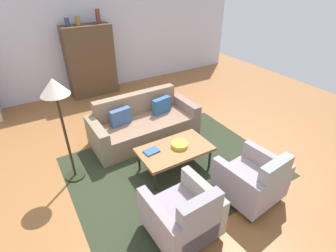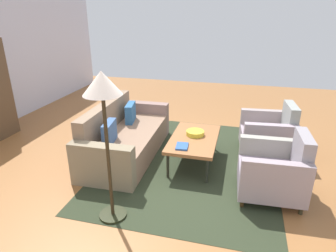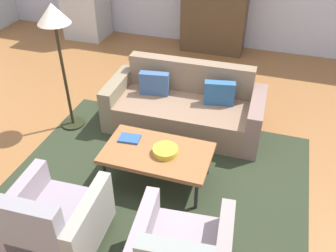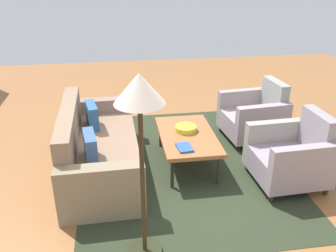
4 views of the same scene
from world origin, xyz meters
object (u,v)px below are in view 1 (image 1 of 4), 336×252
(armchair_left, at_px, (184,217))
(vase_round, at_px, (78,21))
(couch, at_px, (143,124))
(coffee_table, at_px, (175,150))
(armchair_right, at_px, (254,182))
(book_stack, at_px, (152,151))
(vase_small, at_px, (98,16))
(cabinet, at_px, (90,61))
(vase_tall, at_px, (67,22))
(floor_lamp, at_px, (56,97))
(fruit_bowl, at_px, (180,145))

(armchair_left, distance_m, vase_round, 5.24)
(couch, bearing_deg, vase_round, -84.15)
(coffee_table, xyz_separation_m, armchair_right, (0.61, -1.17, -0.05))
(book_stack, xyz_separation_m, vase_round, (0.05, 3.72, 1.46))
(book_stack, relative_size, vase_small, 0.75)
(cabinet, bearing_deg, book_stack, -93.03)
(armchair_right, relative_size, vase_tall, 4.65)
(vase_small, bearing_deg, floor_lamp, -118.29)
(couch, relative_size, vase_round, 9.95)
(vase_round, xyz_separation_m, floor_lamp, (-1.19, -3.14, -0.46))
(armchair_left, distance_m, floor_lamp, 2.35)
(floor_lamp, bearing_deg, armchair_left, -63.74)
(book_stack, xyz_separation_m, floor_lamp, (-1.14, 0.58, 1.00))
(book_stack, relative_size, vase_round, 1.19)
(fruit_bowl, distance_m, book_stack, 0.48)
(fruit_bowl, bearing_deg, vase_tall, 99.98)
(coffee_table, relative_size, cabinet, 0.67)
(coffee_table, bearing_deg, book_stack, 163.62)
(couch, distance_m, book_stack, 1.15)
(fruit_bowl, distance_m, floor_lamp, 2.01)
(floor_lamp, bearing_deg, vase_small, 61.71)
(cabinet, bearing_deg, couch, -86.21)
(cabinet, xyz_separation_m, vase_round, (-0.15, -0.00, 1.01))
(couch, bearing_deg, vase_tall, -78.88)
(vase_tall, height_order, vase_small, vase_small)
(armchair_right, distance_m, floor_lamp, 3.03)
(vase_small, bearing_deg, vase_tall, 180.00)
(armchair_left, height_order, armchair_right, same)
(cabinet, relative_size, vase_small, 5.30)
(coffee_table, distance_m, book_stack, 0.39)
(coffee_table, height_order, cabinet, cabinet)
(armchair_right, bearing_deg, armchair_left, 174.54)
(couch, relative_size, floor_lamp, 1.23)
(book_stack, height_order, floor_lamp, floor_lamp)
(armchair_left, bearing_deg, fruit_bowl, 56.63)
(couch, distance_m, vase_tall, 3.15)
(fruit_bowl, height_order, book_stack, fruit_bowl)
(fruit_bowl, relative_size, vase_small, 0.83)
(fruit_bowl, bearing_deg, book_stack, 166.86)
(vase_tall, distance_m, floor_lamp, 3.30)
(coffee_table, distance_m, vase_tall, 4.15)
(fruit_bowl, xyz_separation_m, vase_round, (-0.42, 3.83, 1.44))
(armchair_left, height_order, floor_lamp, floor_lamp)
(coffee_table, xyz_separation_m, vase_tall, (-0.58, 3.83, 1.50))
(armchair_right, xyz_separation_m, floor_lamp, (-2.12, 1.86, 1.10))
(armchair_right, distance_m, vase_round, 5.32)
(cabinet, bearing_deg, armchair_right, -81.10)
(couch, height_order, armchair_right, armchair_right)
(cabinet, height_order, vase_small, vase_small)
(coffee_table, distance_m, vase_round, 4.13)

